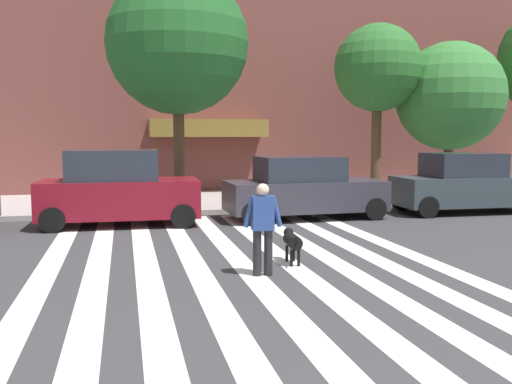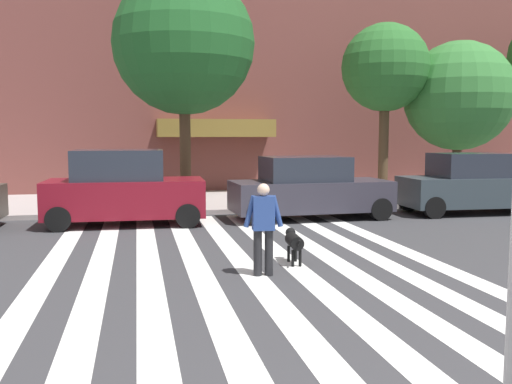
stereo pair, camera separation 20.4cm
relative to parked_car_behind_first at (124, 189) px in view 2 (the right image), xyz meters
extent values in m
plane|color=#353538|center=(2.11, -6.08, -0.99)|extent=(160.00, 160.00, 0.00)
cube|color=#AA9F9C|center=(2.11, 4.40, -0.92)|extent=(80.00, 6.00, 0.15)
cube|color=silver|center=(-1.25, -6.08, -0.99)|extent=(0.45, 14.36, 0.01)
cube|color=silver|center=(-0.35, -6.08, -0.99)|extent=(0.45, 14.36, 0.01)
cube|color=silver|center=(0.55, -6.08, -0.99)|extent=(0.45, 14.36, 0.01)
cube|color=silver|center=(1.45, -6.08, -0.99)|extent=(0.45, 14.36, 0.01)
cube|color=silver|center=(2.35, -6.08, -0.99)|extent=(0.45, 14.36, 0.01)
cube|color=silver|center=(3.25, -6.08, -0.99)|extent=(0.45, 14.36, 0.01)
cube|color=silver|center=(4.15, -6.08, -0.99)|extent=(0.45, 14.36, 0.01)
cube|color=silver|center=(5.05, -6.08, -0.99)|extent=(0.45, 14.36, 0.01)
cube|color=silver|center=(5.95, -6.08, -0.99)|extent=(0.45, 14.36, 0.01)
cube|color=olive|center=(3.51, 6.80, 1.76)|extent=(4.69, 1.60, 0.70)
cube|color=maroon|center=(0.05, 0.00, -0.24)|extent=(4.32, 2.06, 1.00)
cube|color=#232833|center=(-0.12, 0.00, 0.67)|extent=(2.45, 1.77, 0.82)
cylinder|color=black|center=(1.73, 0.82, -0.66)|extent=(0.67, 0.24, 0.66)
cylinder|color=black|center=(1.67, -0.94, -0.66)|extent=(0.67, 0.24, 0.66)
cylinder|color=black|center=(-1.57, 0.93, -0.66)|extent=(0.67, 0.24, 0.66)
cylinder|color=black|center=(-1.63, -0.83, -0.66)|extent=(0.67, 0.24, 0.66)
cube|color=#302E38|center=(5.39, 0.00, -0.30)|extent=(4.74, 2.08, 0.88)
cube|color=#232833|center=(5.20, -0.01, 0.50)|extent=(2.47, 1.76, 0.72)
cylinder|color=black|center=(7.21, 0.94, -0.66)|extent=(0.67, 0.25, 0.66)
cylinder|color=black|center=(7.27, -0.79, -0.66)|extent=(0.67, 0.25, 0.66)
cylinder|color=black|center=(3.50, 0.79, -0.66)|extent=(0.67, 0.25, 0.66)
cylinder|color=black|center=(3.57, -0.94, -0.66)|extent=(0.67, 0.25, 0.66)
cube|color=#2F3A40|center=(10.84, 0.00, -0.29)|extent=(4.66, 1.97, 0.91)
cube|color=#232833|center=(10.65, 0.00, 0.54)|extent=(2.29, 1.68, 0.75)
cylinder|color=black|center=(12.68, 0.79, -0.66)|extent=(0.67, 0.24, 0.66)
cylinder|color=black|center=(9.03, 0.89, -0.66)|extent=(0.67, 0.24, 0.66)
cylinder|color=black|center=(8.99, -0.79, -0.66)|extent=(0.67, 0.24, 0.66)
cylinder|color=#4C3823|center=(1.90, 2.24, 1.14)|extent=(0.35, 0.35, 3.96)
sphere|color=#1E5623|center=(1.90, 2.24, 4.35)|extent=(4.47, 4.47, 4.47)
cylinder|color=#4C3823|center=(9.29, 3.43, 1.11)|extent=(0.36, 0.36, 3.90)
sphere|color=#286628|center=(9.29, 3.43, 3.93)|extent=(3.19, 3.19, 3.19)
cylinder|color=#4C3823|center=(12.22, 3.30, 0.49)|extent=(0.33, 0.33, 2.66)
sphere|color=#337533|center=(12.22, 3.30, 2.94)|extent=(4.07, 4.07, 4.07)
cylinder|color=black|center=(2.42, -6.26, -0.58)|extent=(0.16, 0.16, 0.82)
cylinder|color=black|center=(2.62, -6.28, -0.58)|extent=(0.16, 0.16, 0.82)
cube|color=navy|center=(2.52, -6.27, 0.13)|extent=(0.40, 0.27, 0.60)
cylinder|color=navy|center=(2.28, -6.25, 0.16)|extent=(0.23, 0.11, 0.57)
cylinder|color=navy|center=(2.76, -6.29, 0.16)|extent=(0.23, 0.11, 0.57)
sphere|color=beige|center=(2.52, -6.27, 0.54)|extent=(0.24, 0.24, 0.22)
cylinder|color=black|center=(3.30, -5.54, -0.54)|extent=(0.30, 0.61, 0.26)
sphere|color=black|center=(3.33, -5.16, -0.44)|extent=(0.21, 0.21, 0.20)
cylinder|color=black|center=(3.27, -5.94, -0.49)|extent=(0.05, 0.24, 0.16)
cylinder|color=black|center=(3.24, -5.33, -0.83)|extent=(0.06, 0.06, 0.32)
cylinder|color=black|center=(3.38, -5.34, -0.83)|extent=(0.06, 0.06, 0.32)
cylinder|color=black|center=(3.21, -5.74, -0.83)|extent=(0.06, 0.06, 0.32)
cylinder|color=black|center=(3.35, -5.75, -0.83)|extent=(0.06, 0.06, 0.32)
camera|label=1|loc=(0.17, -15.60, 1.49)|focal=38.92mm
camera|label=2|loc=(0.37, -15.64, 1.49)|focal=38.92mm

